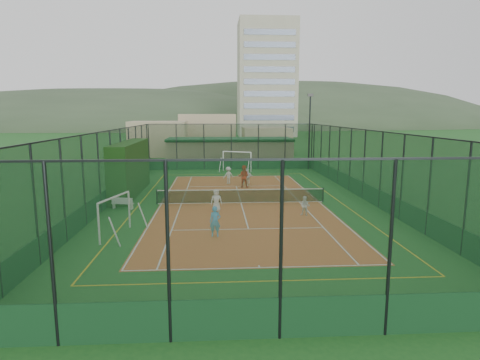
# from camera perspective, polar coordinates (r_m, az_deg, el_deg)

# --- Properties ---
(ground) EXTENTS (300.00, 300.00, 0.00)m
(ground) POSITION_cam_1_polar(r_m,az_deg,el_deg) (27.93, 0.14, -3.28)
(ground) COLOR #1D541F
(ground) RESTS_ON ground
(court_slab) EXTENTS (11.17, 23.97, 0.01)m
(court_slab) POSITION_cam_1_polar(r_m,az_deg,el_deg) (27.93, 0.14, -3.27)
(court_slab) COLOR #A64525
(court_slab) RESTS_ON ground
(tennis_net) EXTENTS (11.67, 0.12, 1.06)m
(tennis_net) POSITION_cam_1_polar(r_m,az_deg,el_deg) (27.82, 0.14, -2.21)
(tennis_net) COLOR black
(tennis_net) RESTS_ON ground
(perimeter_fence) EXTENTS (18.12, 34.12, 5.00)m
(perimeter_fence) POSITION_cam_1_polar(r_m,az_deg,el_deg) (27.48, 0.14, 1.81)
(perimeter_fence) COLOR black
(perimeter_fence) RESTS_ON ground
(floodlight_ne) EXTENTS (0.60, 0.26, 8.25)m
(floodlight_ne) POSITION_cam_1_polar(r_m,az_deg,el_deg) (45.03, 9.84, 6.75)
(floodlight_ne) COLOR black
(floodlight_ne) RESTS_ON ground
(clubhouse) EXTENTS (15.20, 7.20, 3.15)m
(clubhouse) POSITION_cam_1_polar(r_m,az_deg,el_deg) (49.43, -1.48, 4.16)
(clubhouse) COLOR tan
(clubhouse) RESTS_ON ground
(apartment_tower) EXTENTS (15.00, 12.00, 30.00)m
(apartment_tower) POSITION_cam_1_polar(r_m,az_deg,el_deg) (110.39, 3.78, 14.07)
(apartment_tower) COLOR beige
(apartment_tower) RESTS_ON ground
(distant_hills) EXTENTS (200.00, 60.00, 24.00)m
(distant_hills) POSITION_cam_1_polar(r_m,az_deg,el_deg) (177.30, -2.95, 7.50)
(distant_hills) COLOR #384C33
(distant_hills) RESTS_ON ground
(hedge_left) EXTENTS (1.37, 9.14, 4.00)m
(hedge_left) POSITION_cam_1_polar(r_m,az_deg,el_deg) (31.92, -15.35, 1.64)
(hedge_left) COLOR black
(hedge_left) RESTS_ON ground
(white_bench) EXTENTS (1.50, 0.74, 0.81)m
(white_bench) POSITION_cam_1_polar(r_m,az_deg,el_deg) (27.19, -16.34, -3.15)
(white_bench) COLOR white
(white_bench) RESTS_ON ground
(futsal_goal_near) EXTENTS (3.23, 1.71, 2.00)m
(futsal_goal_near) POSITION_cam_1_polar(r_m,az_deg,el_deg) (21.34, -17.36, -4.98)
(futsal_goal_near) COLOR white
(futsal_goal_near) RESTS_ON ground
(futsal_goal_far) EXTENTS (3.37, 2.19, 2.11)m
(futsal_goal_far) POSITION_cam_1_polar(r_m,az_deg,el_deg) (42.73, -0.44, 2.62)
(futsal_goal_far) COLOR white
(futsal_goal_far) RESTS_ON ground
(child_near_left) EXTENTS (0.78, 0.57, 1.46)m
(child_near_left) POSITION_cam_1_polar(r_m,az_deg,el_deg) (25.27, -3.39, -2.94)
(child_near_left) COLOR white
(child_near_left) RESTS_ON court_slab
(child_near_mid) EXTENTS (0.60, 0.43, 1.54)m
(child_near_mid) POSITION_cam_1_polar(r_m,az_deg,el_deg) (20.34, -3.56, -5.90)
(child_near_mid) COLOR #51A9E8
(child_near_mid) RESTS_ON court_slab
(child_near_right) EXTENTS (0.73, 0.67, 1.20)m
(child_near_right) POSITION_cam_1_polar(r_m,az_deg,el_deg) (24.65, 9.24, -3.68)
(child_near_right) COLOR white
(child_near_right) RESTS_ON court_slab
(child_far_left) EXTENTS (1.11, 0.89, 1.50)m
(child_far_left) POSITION_cam_1_polar(r_m,az_deg,el_deg) (35.38, -1.67, 0.69)
(child_far_left) COLOR silver
(child_far_left) RESTS_ON court_slab
(child_far_right) EXTENTS (0.78, 0.37, 1.29)m
(child_far_right) POSITION_cam_1_polar(r_m,az_deg,el_deg) (35.20, 1.15, 0.48)
(child_far_right) COLOR white
(child_far_right) RESTS_ON court_slab
(child_far_back) EXTENTS (1.45, 0.66, 1.51)m
(child_far_back) POSITION_cam_1_polar(r_m,az_deg,el_deg) (34.46, 0.71, 0.47)
(child_far_back) COLOR white
(child_far_back) RESTS_ON court_slab
(coach) EXTENTS (1.05, 0.91, 1.86)m
(coach) POSITION_cam_1_polar(r_m,az_deg,el_deg) (33.55, 0.52, 0.52)
(coach) COLOR #B62513
(coach) RESTS_ON court_slab
(tennis_balls) EXTENTS (0.80, 1.14, 0.07)m
(tennis_balls) POSITION_cam_1_polar(r_m,az_deg,el_deg) (29.17, 5.47, -2.68)
(tennis_balls) COLOR #CCE033
(tennis_balls) RESTS_ON court_slab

